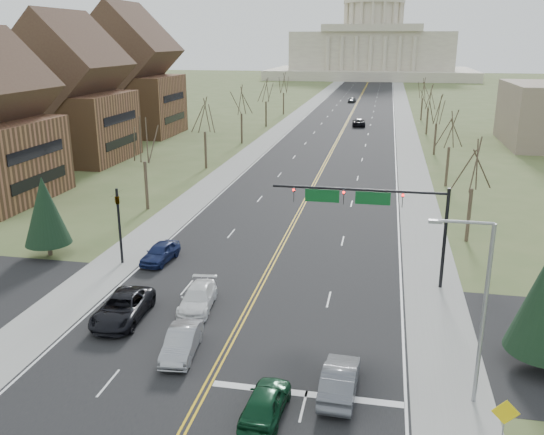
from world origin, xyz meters
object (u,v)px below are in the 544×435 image
at_px(car_far_nb, 359,122).
at_px(car_nb_inner_lead, 265,402).
at_px(car_sb_outer_lead, 123,308).
at_px(car_sb_inner_second, 198,298).
at_px(car_sb_outer_second, 160,252).
at_px(signal_mast, 372,205).
at_px(car_far_sb, 352,100).
at_px(signal_left, 119,218).
at_px(car_sb_inner_lead, 182,342).
at_px(car_nb_outer_lead, 340,380).
at_px(warn_sign, 505,418).
at_px(street_light, 479,302).

bearing_deg(car_far_nb, car_nb_inner_lead, 86.64).
height_order(car_sb_outer_lead, car_sb_inner_second, car_sb_outer_lead).
xyz_separation_m(car_nb_inner_lead, car_sb_inner_second, (-6.59, 10.14, -0.04)).
distance_m(car_sb_outer_second, car_far_nb, 78.64).
xyz_separation_m(car_nb_inner_lead, car_sb_outer_second, (-12.05, 17.43, 0.01)).
bearing_deg(signal_mast, car_sb_outer_lead, -148.89).
relative_size(signal_mast, car_far_nb, 2.22).
bearing_deg(car_far_sb, signal_left, -86.91).
distance_m(signal_left, car_far_nb, 79.99).
bearing_deg(car_sb_outer_second, signal_left, -157.91).
height_order(car_sb_inner_lead, car_sb_outer_lead, car_sb_outer_lead).
xyz_separation_m(car_nb_outer_lead, car_sb_inner_lead, (-8.84, 2.04, -0.04)).
bearing_deg(car_nb_inner_lead, car_sb_inner_lead, -35.23).
relative_size(signal_mast, car_nb_outer_lead, 2.58).
height_order(warn_sign, car_far_sb, warn_sign).
relative_size(signal_mast, signal_left, 2.02).
height_order(signal_mast, car_nb_outer_lead, signal_mast).
height_order(car_nb_outer_lead, car_sb_outer_second, car_nb_outer_lead).
height_order(car_sb_inner_lead, car_sb_inner_second, car_sb_inner_lead).
relative_size(warn_sign, car_sb_inner_second, 0.59).
relative_size(car_sb_inner_second, car_far_nb, 0.88).
distance_m(car_nb_outer_lead, car_sb_inner_second, 12.45).
relative_size(warn_sign, car_far_sb, 0.67).
height_order(car_nb_outer_lead, car_sb_outer_lead, car_sb_outer_lead).
relative_size(street_light, car_sb_inner_lead, 2.04).
relative_size(street_light, car_nb_outer_lead, 1.93).
distance_m(signal_mast, car_far_sb, 124.51).
bearing_deg(street_light, car_sb_outer_lead, 166.99).
bearing_deg(warn_sign, signal_left, 144.98).
distance_m(car_sb_inner_lead, car_far_nb, 90.89).
xyz_separation_m(signal_left, street_light, (24.24, -13.50, 1.51)).
distance_m(signal_mast, signal_left, 19.06).
distance_m(car_nb_inner_lead, car_far_nb, 95.24).
bearing_deg(car_sb_outer_lead, warn_sign, -25.83).
height_order(street_light, car_far_sb, street_light).
distance_m(signal_mast, car_sb_inner_lead, 16.30).
bearing_deg(car_sb_inner_lead, warn_sign, -24.92).
relative_size(signal_left, car_sb_inner_second, 1.24).
relative_size(car_sb_outer_lead, car_far_nb, 1.04).
height_order(signal_mast, car_far_sb, signal_mast).
distance_m(car_sb_inner_second, car_far_sb, 130.55).
xyz_separation_m(street_light, car_nb_inner_lead, (-9.35, -3.08, -4.47)).
distance_m(car_sb_outer_lead, car_far_nb, 88.11).
bearing_deg(car_nb_inner_lead, warn_sign, 177.95).
bearing_deg(car_far_nb, car_sb_inner_second, 82.26).
distance_m(signal_left, warn_sign, 30.57).
relative_size(signal_mast, street_light, 1.34).
xyz_separation_m(street_light, car_sb_outer_lead, (-20.00, 4.62, -4.42)).
bearing_deg(car_nb_outer_lead, car_sb_outer_second, -42.48).
distance_m(warn_sign, car_sb_outer_second, 28.81).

